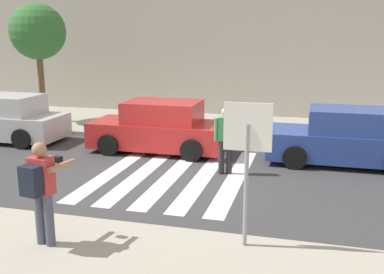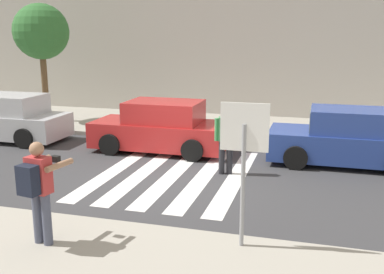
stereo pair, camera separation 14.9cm
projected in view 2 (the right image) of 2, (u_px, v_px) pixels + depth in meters
The scene contains 15 objects.
ground_plane at pixel (171, 176), 11.37m from camera, with size 120.00×120.00×0.00m, color #38383A.
sidewalk_far at pixel (221, 127), 16.98m from camera, with size 60.00×4.80×0.14m, color #9E998C.
building_facade_far at pixel (242, 50), 20.50m from camera, with size 56.00×4.00×5.57m, color #ADA89E.
crosswalk_stripe_0 at pixel (117, 169), 11.98m from camera, with size 0.44×5.20×0.01m, color silver.
crosswalk_stripe_1 at pixel (145, 171), 11.77m from camera, with size 0.44×5.20×0.01m, color silver.
crosswalk_stripe_2 at pixel (174, 174), 11.56m from camera, with size 0.44×5.20×0.01m, color silver.
crosswalk_stripe_3 at pixel (204, 176), 11.35m from camera, with size 0.44×5.20×0.01m, color silver.
crosswalk_stripe_4 at pixel (235, 179), 11.14m from camera, with size 0.44×5.20×0.01m, color silver.
stop_sign at pixel (244, 144), 6.99m from camera, with size 0.76×0.08×2.35m.
photographer_with_backpack at pixel (38, 185), 7.18m from camera, with size 0.67×0.90×1.72m.
pedestrian_crossing at pixel (226, 137), 11.35m from camera, with size 0.57×0.31×1.72m.
parked_car_silver at pixel (7, 119), 15.09m from camera, with size 4.10×1.92×1.55m.
parked_car_red at pixel (161, 128), 13.65m from camera, with size 4.10×1.92×1.55m.
parked_car_blue at pixel (347, 139), 12.23m from camera, with size 4.10×1.92×1.55m.
street_tree_west at pixel (41, 32), 17.16m from camera, with size 2.12×2.12×4.52m.
Camera 2 is at (3.44, -10.31, 3.52)m, focal length 42.00 mm.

